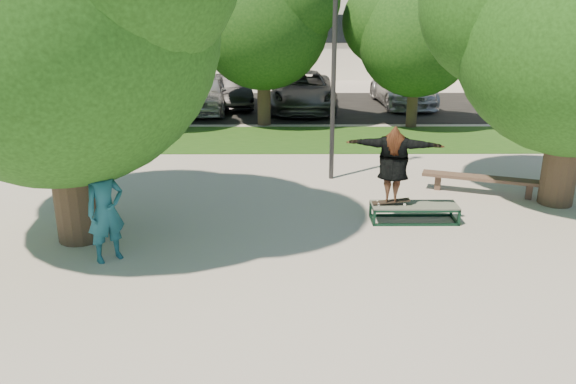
{
  "coord_description": "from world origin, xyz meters",
  "views": [
    {
      "loc": [
        -0.22,
        -9.14,
        4.36
      ],
      "look_at": [
        -0.16,
        0.6,
        1.09
      ],
      "focal_mm": 35.0,
      "sensor_mm": 36.0,
      "label": 1
    }
  ],
  "objects_px": {
    "tree_left": "(48,0)",
    "car_silver_b": "(402,87)",
    "bystander": "(105,211)",
    "bench": "(483,180)",
    "car_dark": "(233,91)",
    "car_grey": "(302,91)",
    "grind_box": "(414,213)",
    "lamppost": "(334,56)",
    "car_silver_a": "(206,93)"
  },
  "relations": [
    {
      "from": "lamppost",
      "to": "car_silver_b",
      "type": "relative_size",
      "value": 1.13
    },
    {
      "from": "bystander",
      "to": "car_silver_a",
      "type": "bearing_deg",
      "value": 50.95
    },
    {
      "from": "grind_box",
      "to": "bench",
      "type": "bearing_deg",
      "value": 40.88
    },
    {
      "from": "lamppost",
      "to": "bench",
      "type": "height_order",
      "value": "lamppost"
    },
    {
      "from": "car_grey",
      "to": "car_silver_b",
      "type": "xyz_separation_m",
      "value": [
        4.58,
        1.26,
        -0.03
      ]
    },
    {
      "from": "tree_left",
      "to": "car_silver_b",
      "type": "relative_size",
      "value": 1.31
    },
    {
      "from": "car_dark",
      "to": "car_grey",
      "type": "bearing_deg",
      "value": -23.5
    },
    {
      "from": "car_dark",
      "to": "grind_box",
      "type": "bearing_deg",
      "value": -79.0
    },
    {
      "from": "tree_left",
      "to": "car_grey",
      "type": "xyz_separation_m",
      "value": [
        4.82,
        14.03,
        -3.6
      ]
    },
    {
      "from": "tree_left",
      "to": "car_silver_a",
      "type": "bearing_deg",
      "value": 86.9
    },
    {
      "from": "bystander",
      "to": "car_dark",
      "type": "bearing_deg",
      "value": 47.12
    },
    {
      "from": "bench",
      "to": "tree_left",
      "type": "bearing_deg",
      "value": -143.58
    },
    {
      "from": "grind_box",
      "to": "bystander",
      "type": "distance_m",
      "value": 6.19
    },
    {
      "from": "tree_left",
      "to": "grind_box",
      "type": "distance_m",
      "value": 8.04
    },
    {
      "from": "lamppost",
      "to": "car_silver_b",
      "type": "xyz_separation_m",
      "value": [
        4.11,
        11.38,
        -2.36
      ]
    },
    {
      "from": "bystander",
      "to": "bench",
      "type": "height_order",
      "value": "bystander"
    },
    {
      "from": "bystander",
      "to": "bench",
      "type": "relative_size",
      "value": 0.66
    },
    {
      "from": "car_dark",
      "to": "car_silver_b",
      "type": "bearing_deg",
      "value": -5.25
    },
    {
      "from": "car_dark",
      "to": "car_silver_b",
      "type": "relative_size",
      "value": 0.78
    },
    {
      "from": "car_silver_a",
      "to": "car_dark",
      "type": "distance_m",
      "value": 1.66
    },
    {
      "from": "lamppost",
      "to": "bench",
      "type": "xyz_separation_m",
      "value": [
        3.54,
        -1.32,
        -2.78
      ]
    },
    {
      "from": "grind_box",
      "to": "car_dark",
      "type": "bearing_deg",
      "value": 109.68
    },
    {
      "from": "tree_left",
      "to": "bystander",
      "type": "distance_m",
      "value": 3.76
    },
    {
      "from": "tree_left",
      "to": "bystander",
      "type": "relative_size",
      "value": 3.82
    },
    {
      "from": "tree_left",
      "to": "car_dark",
      "type": "xyz_separation_m",
      "value": [
        1.78,
        14.83,
        -3.72
      ]
    },
    {
      "from": "bystander",
      "to": "bench",
      "type": "bearing_deg",
      "value": -15.3
    },
    {
      "from": "bench",
      "to": "car_grey",
      "type": "height_order",
      "value": "car_grey"
    },
    {
      "from": "car_grey",
      "to": "grind_box",
      "type": "bearing_deg",
      "value": -80.93
    },
    {
      "from": "car_dark",
      "to": "lamppost",
      "type": "bearing_deg",
      "value": -80.86
    },
    {
      "from": "grind_box",
      "to": "bystander",
      "type": "bearing_deg",
      "value": -162.59
    },
    {
      "from": "car_dark",
      "to": "car_grey",
      "type": "height_order",
      "value": "car_grey"
    },
    {
      "from": "bench",
      "to": "bystander",
      "type": "bearing_deg",
      "value": -135.35
    },
    {
      "from": "grind_box",
      "to": "car_silver_a",
      "type": "distance_m",
      "value": 14.11
    },
    {
      "from": "lamppost",
      "to": "bystander",
      "type": "bearing_deg",
      "value": -131.52
    },
    {
      "from": "bystander",
      "to": "car_silver_b",
      "type": "distance_m",
      "value": 18.38
    },
    {
      "from": "car_dark",
      "to": "car_silver_b",
      "type": "distance_m",
      "value": 7.64
    },
    {
      "from": "lamppost",
      "to": "car_silver_a",
      "type": "xyz_separation_m",
      "value": [
        -4.56,
        9.64,
        -2.37
      ]
    },
    {
      "from": "car_grey",
      "to": "car_silver_b",
      "type": "bearing_deg",
      "value": 16.01
    },
    {
      "from": "tree_left",
      "to": "lamppost",
      "type": "relative_size",
      "value": 1.16
    },
    {
      "from": "lamppost",
      "to": "bench",
      "type": "distance_m",
      "value": 4.7
    },
    {
      "from": "bystander",
      "to": "car_silver_a",
      "type": "height_order",
      "value": "bystander"
    },
    {
      "from": "bench",
      "to": "car_dark",
      "type": "height_order",
      "value": "car_dark"
    },
    {
      "from": "bystander",
      "to": "car_grey",
      "type": "bearing_deg",
      "value": 35.68
    },
    {
      "from": "lamppost",
      "to": "grind_box",
      "type": "xyz_separation_m",
      "value": [
        1.5,
        -3.09,
        -2.96
      ]
    },
    {
      "from": "bystander",
      "to": "car_grey",
      "type": "relative_size",
      "value": 0.32
    },
    {
      "from": "grind_box",
      "to": "car_silver_b",
      "type": "relative_size",
      "value": 0.33
    },
    {
      "from": "bystander",
      "to": "car_dark",
      "type": "relative_size",
      "value": 0.44
    },
    {
      "from": "car_silver_a",
      "to": "car_dark",
      "type": "height_order",
      "value": "car_silver_a"
    },
    {
      "from": "tree_left",
      "to": "car_dark",
      "type": "distance_m",
      "value": 15.4
    },
    {
      "from": "car_silver_b",
      "to": "car_grey",
      "type": "bearing_deg",
      "value": -167.44
    }
  ]
}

